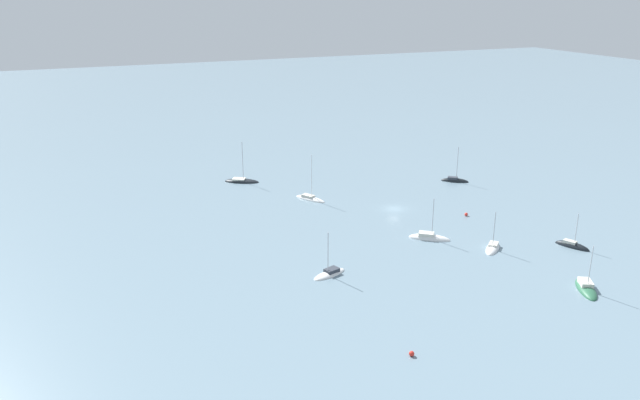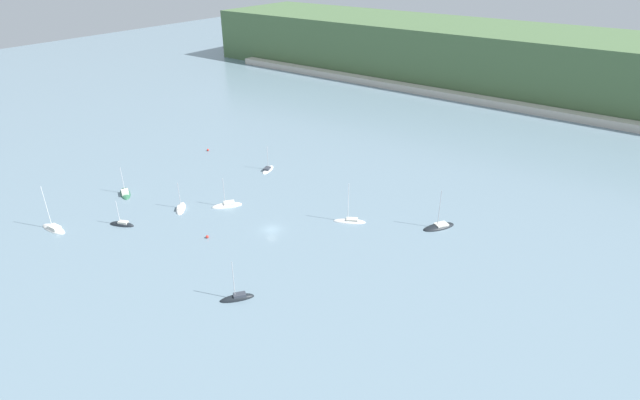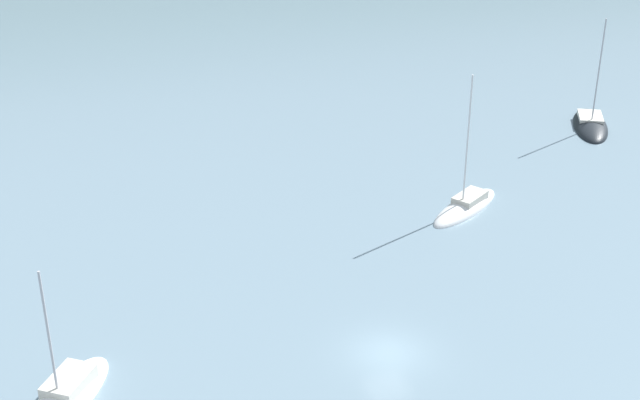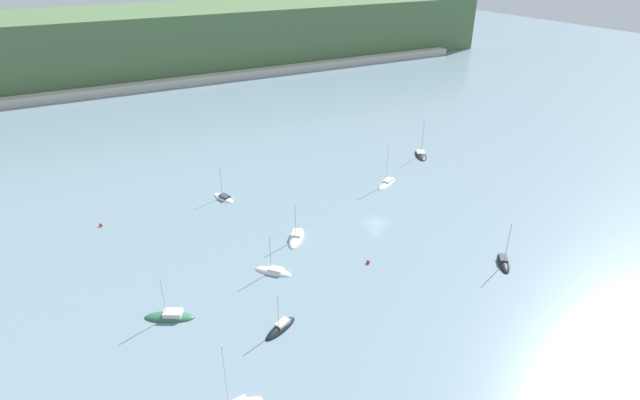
# 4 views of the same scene
# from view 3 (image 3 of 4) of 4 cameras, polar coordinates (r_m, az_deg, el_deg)

# --- Properties ---
(ground_plane) EXTENTS (600.00, 600.00, 0.00)m
(ground_plane) POSITION_cam_3_polar(r_m,az_deg,el_deg) (52.16, 4.40, -9.75)
(ground_plane) COLOR slate
(sailboat_0) EXTENTS (7.21, 9.19, 11.17)m
(sailboat_0) POSITION_cam_3_polar(r_m,az_deg,el_deg) (87.51, 16.91, 4.57)
(sailboat_0) COLOR black
(sailboat_0) RESTS_ON ground_plane
(sailboat_3) EXTENTS (8.28, 6.11, 11.47)m
(sailboat_3) POSITION_cam_3_polar(r_m,az_deg,el_deg) (68.87, 9.29, -0.46)
(sailboat_3) COLOR white
(sailboat_3) RESTS_ON ground_plane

